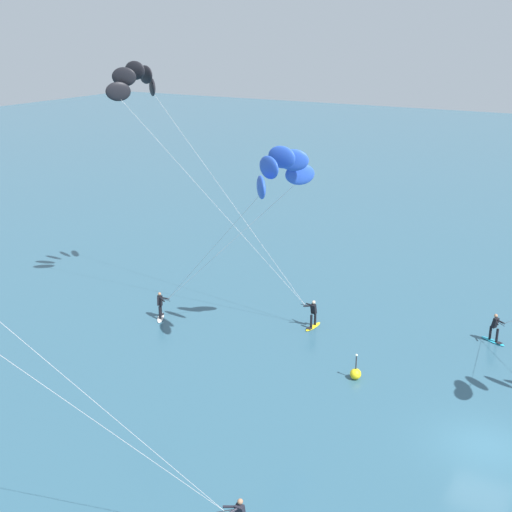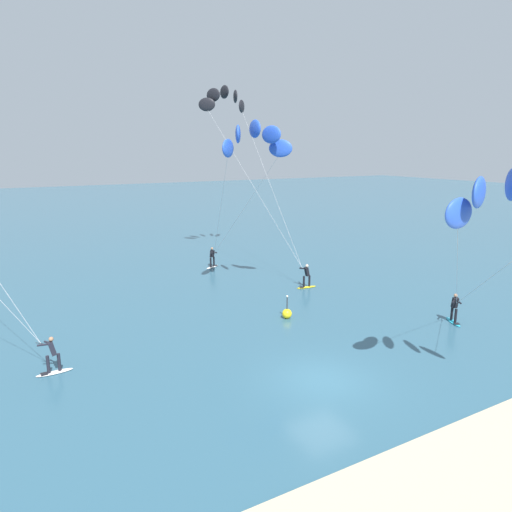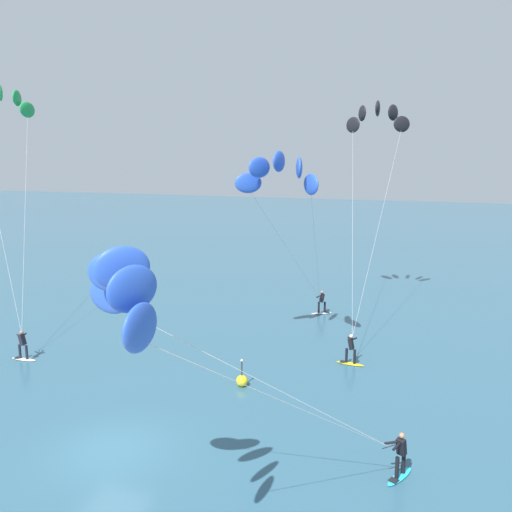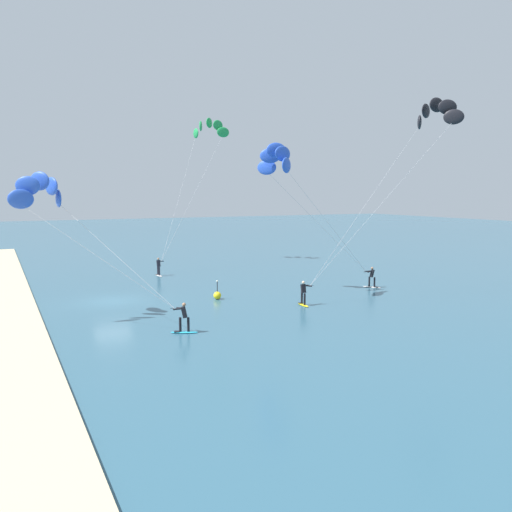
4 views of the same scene
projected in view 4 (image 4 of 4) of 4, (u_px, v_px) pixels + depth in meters
name	position (u px, v px, depth m)	size (l,w,h in m)	color
ground_plane	(112.00, 301.00, 37.34)	(240.00, 240.00, 0.00)	#2D566B
kitesurfer_nearshore	(47.00, 197.00, 30.69)	(8.74, 9.04, 8.83)	#23ADD1
kitesurfer_mid_water	(281.00, 165.00, 38.60)	(4.85, 9.86, 11.22)	white
kitesurfer_far_out	(207.00, 134.00, 57.36)	(10.70, 10.37, 15.76)	white
kitesurfer_downwind	(430.00, 121.00, 39.76)	(4.60, 12.91, 14.75)	yellow
marker_buoy	(217.00, 295.00, 37.96)	(0.56, 0.56, 1.38)	yellow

